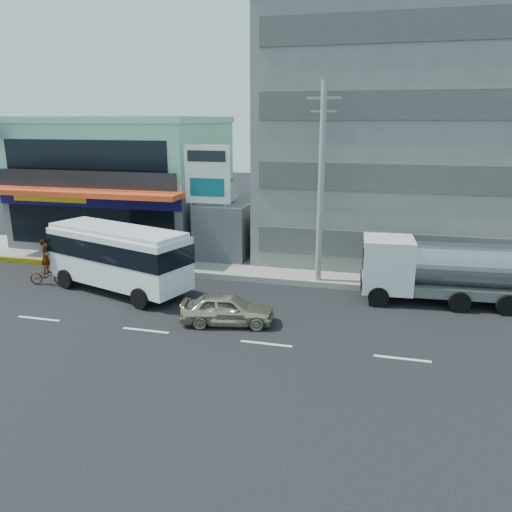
% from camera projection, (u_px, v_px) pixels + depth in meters
% --- Properties ---
extents(ground, '(120.00, 120.00, 0.00)m').
position_uv_depth(ground, '(146.00, 330.00, 20.15)').
color(ground, black).
rests_on(ground, ground).
extents(sidewalk, '(70.00, 5.00, 0.30)m').
position_uv_depth(sidewalk, '(305.00, 269.00, 27.80)').
color(sidewalk, gray).
rests_on(sidewalk, ground).
extents(shop_building, '(12.40, 11.70, 8.00)m').
position_uv_depth(shop_building, '(127.00, 183.00, 34.02)').
color(shop_building, '#4A4A4F').
rests_on(shop_building, ground).
extents(concrete_building, '(16.00, 12.00, 14.00)m').
position_uv_depth(concrete_building, '(404.00, 140.00, 29.93)').
color(concrete_building, gray).
rests_on(concrete_building, ground).
extents(gap_structure, '(3.00, 6.00, 3.50)m').
position_uv_depth(gap_structure, '(232.00, 228.00, 30.90)').
color(gap_structure, '#4A4A4F').
rests_on(gap_structure, ground).
extents(satellite_dish, '(1.50, 1.50, 0.15)m').
position_uv_depth(satellite_dish, '(226.00, 201.00, 29.48)').
color(satellite_dish, slate).
rests_on(satellite_dish, gap_structure).
extents(billboard, '(2.60, 0.18, 6.90)m').
position_uv_depth(billboard, '(208.00, 181.00, 27.56)').
color(billboard, gray).
rests_on(billboard, ground).
extents(utility_pole_near, '(1.60, 0.30, 10.00)m').
position_uv_depth(utility_pole_near, '(321.00, 185.00, 24.27)').
color(utility_pole_near, '#999993').
rests_on(utility_pole_near, ground).
extents(minibus, '(8.04, 4.77, 3.21)m').
position_uv_depth(minibus, '(118.00, 254.00, 24.30)').
color(minibus, white).
rests_on(minibus, ground).
extents(sedan, '(4.11, 2.27, 1.32)m').
position_uv_depth(sedan, '(227.00, 309.00, 20.67)').
color(sedan, beige).
rests_on(sedan, ground).
extents(tanker_truck, '(7.65, 2.83, 2.97)m').
position_uv_depth(tanker_truck, '(439.00, 270.00, 22.82)').
color(tanker_truck, silver).
rests_on(tanker_truck, ground).
extents(motorcycle_rider, '(1.96, 1.08, 2.38)m').
position_uv_depth(motorcycle_rider, '(47.00, 270.00, 25.57)').
color(motorcycle_rider, '#4B140A').
rests_on(motorcycle_rider, ground).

